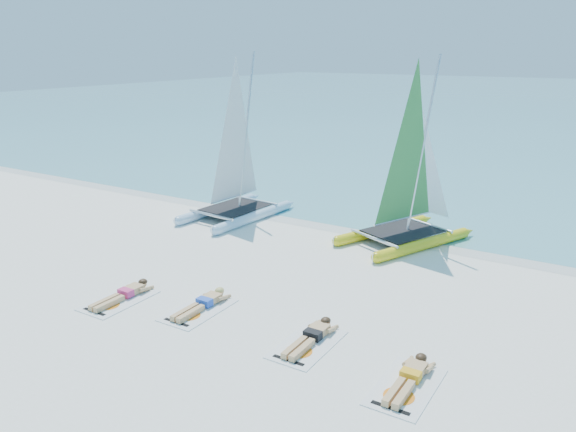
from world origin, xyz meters
The scene contains 13 objects.
ground centered at (0.00, 0.00, 0.00)m, with size 140.00×140.00×0.00m, color white.
sea centered at (0.00, 63.00, 0.01)m, with size 140.00×115.00×0.01m, color #75BBC3.
wet_sand_strip centered at (0.00, 5.50, 0.00)m, with size 140.00×1.40×0.01m, color silver.
catamaran_blue centered at (-4.30, 4.60, 1.80)m, with size 2.49×4.58×6.02m.
catamaran_yellow centered at (2.03, 5.47, 1.88)m, with size 3.63×4.84×5.96m.
towel_a centered at (-2.48, -2.70, 0.01)m, with size 1.00×1.85×0.02m, color white.
sunbather_a centered at (-2.48, -2.51, 0.12)m, with size 0.37×1.73×0.26m.
towel_b centered at (-0.48, -2.09, 0.01)m, with size 1.00×1.85×0.02m, color white.
sunbather_b centered at (-0.48, -1.90, 0.12)m, with size 0.37×1.73×0.26m.
towel_c centered at (2.50, -2.14, 0.01)m, with size 1.00×1.85×0.02m, color white.
sunbather_c centered at (2.50, -1.95, 0.12)m, with size 0.37×1.73×0.26m.
towel_d centered at (4.78, -2.53, 0.01)m, with size 1.00×1.85×0.02m, color white.
sunbather_d centered at (4.78, -2.34, 0.12)m, with size 0.37×1.73×0.26m.
Camera 1 is at (7.60, -11.21, 5.90)m, focal length 35.00 mm.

